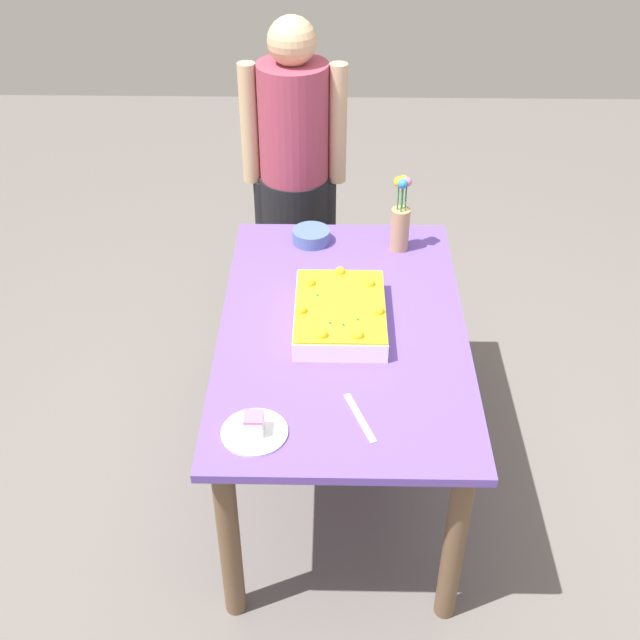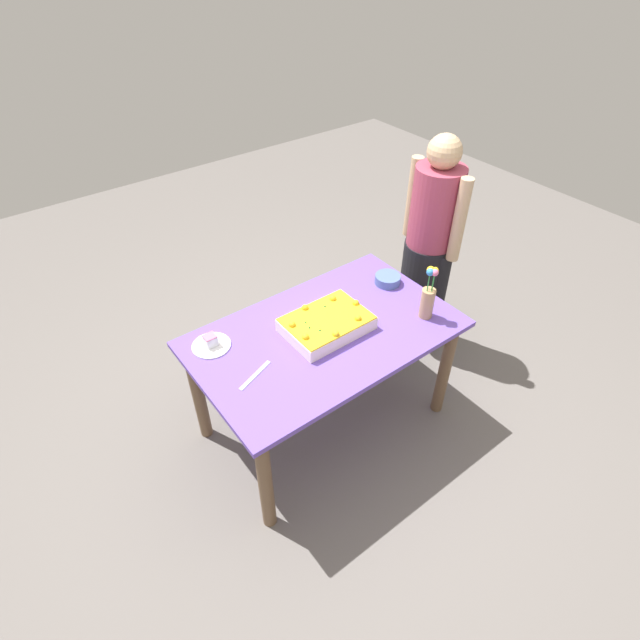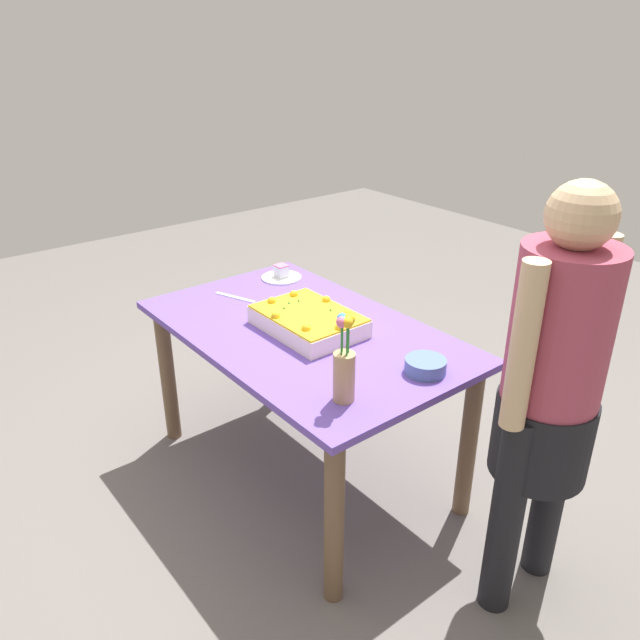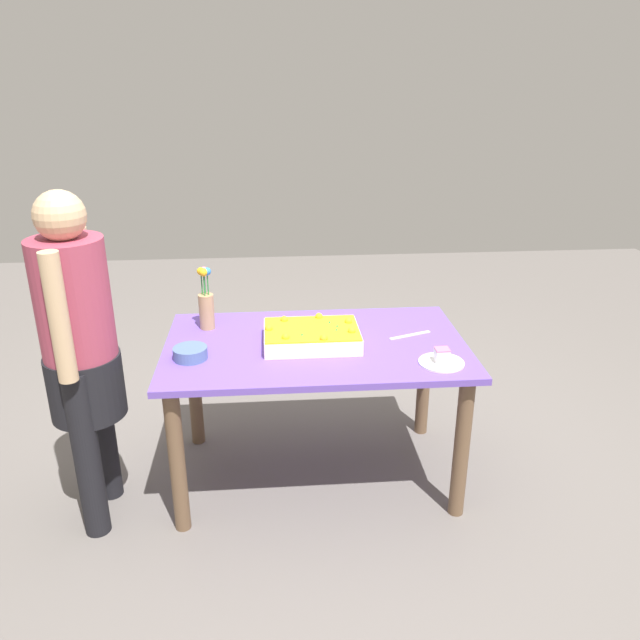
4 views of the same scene
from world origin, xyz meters
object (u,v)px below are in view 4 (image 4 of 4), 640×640
at_px(serving_plate_with_slice, 442,360).
at_px(flower_vase, 206,304).
at_px(cake_knife, 410,335).
at_px(fruit_bowl, 190,353).
at_px(person_standing, 80,344).
at_px(sheet_cake, 312,336).

bearing_deg(serving_plate_with_slice, flower_vase, -24.96).
bearing_deg(cake_knife, fruit_bowl, 169.17).
xyz_separation_m(cake_knife, person_standing, (1.46, 0.26, 0.12)).
xyz_separation_m(sheet_cake, person_standing, (0.98, 0.20, 0.09)).
xyz_separation_m(flower_vase, fruit_bowl, (0.05, 0.35, -0.10)).
xyz_separation_m(fruit_bowl, person_standing, (0.44, 0.09, 0.10)).
height_order(cake_knife, flower_vase, flower_vase).
xyz_separation_m(sheet_cake, flower_vase, (0.50, -0.23, 0.09)).
height_order(sheet_cake, person_standing, person_standing).
relative_size(serving_plate_with_slice, fruit_bowl, 1.32).
height_order(fruit_bowl, person_standing, person_standing).
xyz_separation_m(cake_knife, flower_vase, (0.97, -0.17, 0.13)).
bearing_deg(cake_knife, flower_vase, 149.35).
bearing_deg(fruit_bowl, sheet_cake, -168.12).
height_order(serving_plate_with_slice, fruit_bowl, serving_plate_with_slice).
bearing_deg(serving_plate_with_slice, cake_knife, -77.41).
distance_m(sheet_cake, person_standing, 1.00).
height_order(serving_plate_with_slice, flower_vase, flower_vase).
distance_m(sheet_cake, flower_vase, 0.56).
xyz_separation_m(sheet_cake, serving_plate_with_slice, (-0.55, 0.25, -0.02)).
bearing_deg(fruit_bowl, flower_vase, -97.48).
height_order(sheet_cake, serving_plate_with_slice, sheet_cake).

